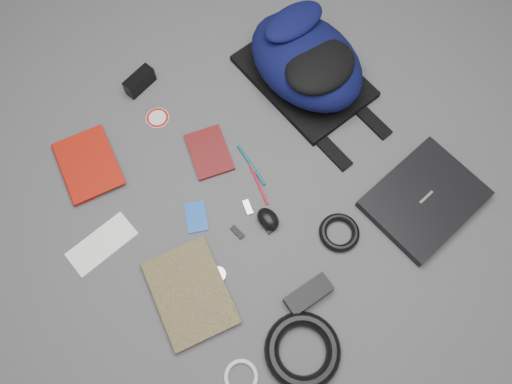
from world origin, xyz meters
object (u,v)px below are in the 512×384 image
compact_camera (140,81)px  comic_book (157,308)px  textbook_red (62,176)px  power_brick (308,295)px  backpack (306,61)px  dvd_case (209,152)px  laptop (424,199)px  mouse (268,219)px

compact_camera → comic_book: bearing=-131.2°
comic_book → textbook_red: bearing=103.5°
textbook_red → power_brick: 0.84m
backpack → power_brick: (-0.42, -0.61, -0.08)m
comic_book → compact_camera: compact_camera is taller
dvd_case → laptop: bearing=-33.7°
laptop → backpack: bearing=86.4°
compact_camera → laptop: bearing=-74.3°
textbook_red → mouse: mouse is taller
backpack → laptop: 0.58m
comic_book → mouse: mouse is taller
laptop → dvd_case: bearing=124.4°
backpack → dvd_case: bearing=-176.9°
textbook_red → comic_book: (0.05, -0.52, -0.00)m
dvd_case → power_brick: power_brick is taller
textbook_red → backpack: bearing=-0.4°
laptop → power_brick: size_ratio=2.42×
dvd_case → comic_book: bearing=-124.5°
mouse → power_brick: 0.25m
power_brick → mouse: bearing=82.6°
mouse → power_brick: mouse is taller
mouse → power_brick: (-0.03, -0.25, -0.00)m
compact_camera → dvd_case: bearing=-96.1°
comic_book → power_brick: 0.43m
dvd_case → mouse: mouse is taller
power_brick → laptop: bearing=4.4°
laptop → power_brick: (-0.47, -0.04, 0.00)m
laptop → comic_book: 0.86m
comic_book → compact_camera: size_ratio=2.52×
laptop → power_brick: same height
comic_book → mouse: bearing=14.7°
textbook_red → comic_book: 0.52m
textbook_red → comic_book: bearing=-77.4°
textbook_red → mouse: bearing=-38.8°
backpack → power_brick: 0.75m
laptop → dvd_case: (-0.46, 0.51, -0.01)m
textbook_red → compact_camera: 0.40m
laptop → compact_camera: compact_camera is taller
textbook_red → comic_book: size_ratio=0.83×
comic_book → compact_camera: bearing=73.3°
textbook_red → power_brick: power_brick is taller
textbook_red → mouse: 0.66m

